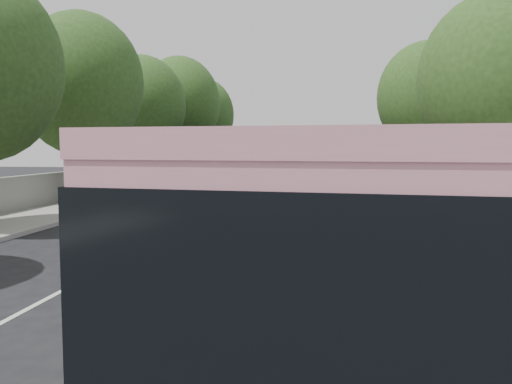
% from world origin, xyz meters
% --- Properties ---
extents(ground, '(120.00, 120.00, 0.00)m').
position_xyz_m(ground, '(0.00, 0.00, 0.00)').
color(ground, black).
rests_on(ground, ground).
extents(sidewalk_left, '(4.00, 90.00, 0.15)m').
position_xyz_m(sidewalk_left, '(-8.50, 20.00, 0.07)').
color(sidewalk_left, '#9E998E').
rests_on(sidewalk_left, ground).
extents(sidewalk_right, '(4.00, 90.00, 0.12)m').
position_xyz_m(sidewalk_right, '(8.50, 20.00, 0.06)').
color(sidewalk_right, '#9E998E').
rests_on(sidewalk_right, ground).
extents(low_wall, '(0.30, 90.00, 1.50)m').
position_xyz_m(low_wall, '(-10.30, 20.00, 0.90)').
color(low_wall, '#9E998E').
rests_on(low_wall, sidewalk_left).
extents(tree_left_c, '(6.00, 6.00, 9.35)m').
position_xyz_m(tree_left_c, '(-8.62, 13.94, 6.12)').
color(tree_left_c, '#38281E').
rests_on(tree_left_c, ground).
extents(tree_left_d, '(5.52, 5.52, 8.60)m').
position_xyz_m(tree_left_d, '(-8.52, 21.94, 5.63)').
color(tree_left_d, '#38281E').
rests_on(tree_left_d, ground).
extents(tree_left_e, '(6.30, 6.30, 9.82)m').
position_xyz_m(tree_left_e, '(-8.42, 29.94, 6.43)').
color(tree_left_e, '#38281E').
rests_on(tree_left_e, ground).
extents(tree_left_f, '(5.88, 5.88, 9.16)m').
position_xyz_m(tree_left_f, '(-8.62, 37.94, 6.00)').
color(tree_left_f, '#38281E').
rests_on(tree_left_f, ground).
extents(tree_right_near, '(5.10, 5.10, 7.95)m').
position_xyz_m(tree_right_near, '(8.78, 7.94, 5.20)').
color(tree_right_near, '#38281E').
rests_on(tree_right_near, ground).
extents(tree_right_far, '(6.00, 6.00, 9.35)m').
position_xyz_m(tree_right_far, '(9.08, 23.94, 6.12)').
color(tree_right_far, '#38281E').
rests_on(tree_right_far, ground).
extents(pink_bus, '(3.46, 9.59, 2.99)m').
position_xyz_m(pink_bus, '(3.93, -4.00, 1.86)').
color(pink_bus, pink).
rests_on(pink_bus, ground).
extents(pink_taxi, '(2.05, 5.06, 1.72)m').
position_xyz_m(pink_taxi, '(1.00, 5.95, 0.86)').
color(pink_taxi, '#FF16A0').
rests_on(pink_taxi, ground).
extents(white_pickup, '(2.62, 5.42, 1.52)m').
position_xyz_m(white_pickup, '(-4.50, 14.15, 0.76)').
color(white_pickup, white).
rests_on(white_pickup, ground).
extents(tour_coach_front, '(2.75, 12.18, 3.64)m').
position_xyz_m(tour_coach_front, '(-4.50, 22.55, 2.19)').
color(tour_coach_front, silver).
rests_on(tour_coach_front, ground).
extents(tour_coach_rear, '(3.76, 11.06, 3.25)m').
position_xyz_m(tour_coach_rear, '(-6.19, 30.96, 1.95)').
color(tour_coach_rear, silver).
rests_on(tour_coach_rear, ground).
extents(taxi_roof_sign, '(0.55, 0.18, 0.18)m').
position_xyz_m(taxi_roof_sign, '(1.00, 5.95, 1.81)').
color(taxi_roof_sign, silver).
rests_on(taxi_roof_sign, pink_taxi).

